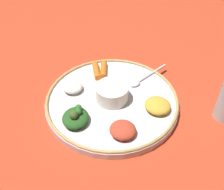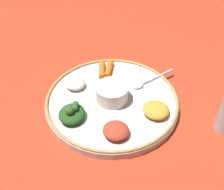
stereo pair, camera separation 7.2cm
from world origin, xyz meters
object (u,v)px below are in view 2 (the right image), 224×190
(carrot_near_spoon, at_px, (109,68))
(spoon, at_px, (147,82))
(greens_pile, at_px, (72,113))
(carrot_outer, at_px, (102,68))
(center_bowl, at_px, (112,92))

(carrot_near_spoon, bearing_deg, spoon, 129.04)
(greens_pile, bearing_deg, carrot_outer, -132.45)
(spoon, distance_m, greens_pile, 0.24)
(spoon, relative_size, carrot_outer, 1.70)
(carrot_outer, bearing_deg, carrot_near_spoon, 160.99)
(carrot_outer, bearing_deg, spoon, 133.90)
(carrot_near_spoon, bearing_deg, carrot_outer, -19.01)
(greens_pile, xyz_separation_m, carrot_near_spoon, (-0.16, -0.14, -0.01))
(center_bowl, relative_size, spoon, 0.58)
(carrot_near_spoon, relative_size, carrot_outer, 0.90)
(carrot_outer, bearing_deg, greens_pile, 47.55)
(greens_pile, bearing_deg, carrot_near_spoon, -138.07)
(spoon, relative_size, greens_pile, 1.55)
(center_bowl, xyz_separation_m, greens_pile, (0.12, 0.02, -0.01))
(greens_pile, xyz_separation_m, carrot_outer, (-0.14, -0.15, -0.01))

